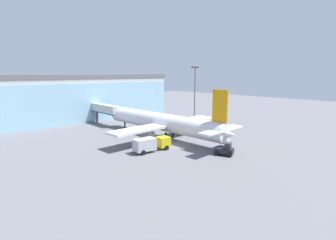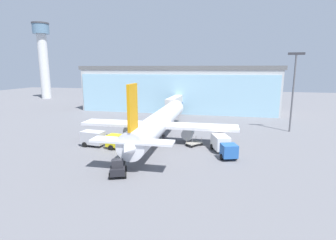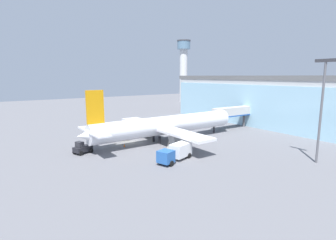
{
  "view_description": "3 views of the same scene",
  "coord_description": "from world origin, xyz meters",
  "px_view_note": "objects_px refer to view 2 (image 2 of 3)",
  "views": [
    {
      "loc": [
        -36.08,
        -37.04,
        14.39
      ],
      "look_at": [
        5.34,
        6.67,
        3.67
      ],
      "focal_mm": 28.0,
      "sensor_mm": 36.0,
      "label": 1
    },
    {
      "loc": [
        15.36,
        -40.6,
        13.48
      ],
      "look_at": [
        4.54,
        7.08,
        3.73
      ],
      "focal_mm": 28.0,
      "sensor_mm": 36.0,
      "label": 2
    },
    {
      "loc": [
        49.22,
        -24.24,
        14.0
      ],
      "look_at": [
        3.78,
        6.42,
        4.74
      ],
      "focal_mm": 28.0,
      "sensor_mm": 36.0,
      "label": 3
    }
  ],
  "objects_px": {
    "control_tower": "(43,55)",
    "baggage_cart": "(194,143)",
    "safety_cone_nose": "(140,153)",
    "safety_cone_wingtip": "(98,135)",
    "fuel_truck": "(223,145)",
    "apron_light_mast": "(294,85)",
    "airplane": "(160,122)",
    "pushback_tug": "(118,168)",
    "jet_bridge": "(175,102)",
    "catering_truck": "(100,139)"
  },
  "relations": [
    {
      "from": "apron_light_mast",
      "to": "safety_cone_nose",
      "type": "xyz_separation_m",
      "value": [
        -26.54,
        -21.87,
        -9.72
      ]
    },
    {
      "from": "airplane",
      "to": "baggage_cart",
      "type": "height_order",
      "value": "airplane"
    },
    {
      "from": "airplane",
      "to": "pushback_tug",
      "type": "bearing_deg",
      "value": 175.46
    },
    {
      "from": "safety_cone_wingtip",
      "to": "jet_bridge",
      "type": "bearing_deg",
      "value": 64.27
    },
    {
      "from": "control_tower",
      "to": "baggage_cart",
      "type": "height_order",
      "value": "control_tower"
    },
    {
      "from": "safety_cone_nose",
      "to": "safety_cone_wingtip",
      "type": "relative_size",
      "value": 1.0
    },
    {
      "from": "apron_light_mast",
      "to": "airplane",
      "type": "bearing_deg",
      "value": -153.53
    },
    {
      "from": "pushback_tug",
      "to": "catering_truck",
      "type": "bearing_deg",
      "value": 15.81
    },
    {
      "from": "control_tower",
      "to": "airplane",
      "type": "xyz_separation_m",
      "value": [
        67.38,
        -56.32,
        -15.61
      ]
    },
    {
      "from": "pushback_tug",
      "to": "baggage_cart",
      "type": "bearing_deg",
      "value": -48.24
    },
    {
      "from": "jet_bridge",
      "to": "safety_cone_wingtip",
      "type": "relative_size",
      "value": 23.13
    },
    {
      "from": "pushback_tug",
      "to": "safety_cone_nose",
      "type": "height_order",
      "value": "pushback_tug"
    },
    {
      "from": "catering_truck",
      "to": "fuel_truck",
      "type": "distance_m",
      "value": 20.93
    },
    {
      "from": "jet_bridge",
      "to": "catering_truck",
      "type": "relative_size",
      "value": 1.7
    },
    {
      "from": "apron_light_mast",
      "to": "fuel_truck",
      "type": "xyz_separation_m",
      "value": [
        -13.75,
        -18.31,
        -8.52
      ]
    },
    {
      "from": "jet_bridge",
      "to": "control_tower",
      "type": "xyz_separation_m",
      "value": [
        -65.68,
        33.53,
        14.72
      ]
    },
    {
      "from": "airplane",
      "to": "pushback_tug",
      "type": "xyz_separation_m",
      "value": [
        -0.96,
        -17.41,
        -2.52
      ]
    },
    {
      "from": "safety_cone_nose",
      "to": "pushback_tug",
      "type": "bearing_deg",
      "value": -90.27
    },
    {
      "from": "safety_cone_nose",
      "to": "fuel_truck",
      "type": "bearing_deg",
      "value": 15.53
    },
    {
      "from": "catering_truck",
      "to": "safety_cone_wingtip",
      "type": "relative_size",
      "value": 13.63
    },
    {
      "from": "baggage_cart",
      "to": "safety_cone_wingtip",
      "type": "distance_m",
      "value": 19.76
    },
    {
      "from": "control_tower",
      "to": "baggage_cart",
      "type": "distance_m",
      "value": 96.44
    },
    {
      "from": "fuel_truck",
      "to": "baggage_cart",
      "type": "xyz_separation_m",
      "value": [
        -5.01,
        3.2,
        -0.97
      ]
    },
    {
      "from": "pushback_tug",
      "to": "safety_cone_nose",
      "type": "xyz_separation_m",
      "value": [
        0.04,
        8.3,
        -0.7
      ]
    },
    {
      "from": "apron_light_mast",
      "to": "safety_cone_nose",
      "type": "relative_size",
      "value": 30.15
    },
    {
      "from": "pushback_tug",
      "to": "safety_cone_nose",
      "type": "distance_m",
      "value": 8.33
    },
    {
      "from": "pushback_tug",
      "to": "safety_cone_nose",
      "type": "relative_size",
      "value": 6.6
    },
    {
      "from": "catering_truck",
      "to": "baggage_cart",
      "type": "xyz_separation_m",
      "value": [
        15.9,
        4.18,
        -0.97
      ]
    },
    {
      "from": "catering_truck",
      "to": "baggage_cart",
      "type": "distance_m",
      "value": 16.47
    },
    {
      "from": "control_tower",
      "to": "pushback_tug",
      "type": "relative_size",
      "value": 8.95
    },
    {
      "from": "apron_light_mast",
      "to": "baggage_cart",
      "type": "distance_m",
      "value": 25.89
    },
    {
      "from": "apron_light_mast",
      "to": "catering_truck",
      "type": "height_order",
      "value": "apron_light_mast"
    },
    {
      "from": "airplane",
      "to": "safety_cone_nose",
      "type": "relative_size",
      "value": 69.15
    },
    {
      "from": "fuel_truck",
      "to": "airplane",
      "type": "bearing_deg",
      "value": -134.41
    },
    {
      "from": "baggage_cart",
      "to": "safety_cone_nose",
      "type": "xyz_separation_m",
      "value": [
        -7.78,
        -6.76,
        -0.23
      ]
    },
    {
      "from": "apron_light_mast",
      "to": "airplane",
      "type": "xyz_separation_m",
      "value": [
        -25.62,
        -12.76,
        -6.49
      ]
    },
    {
      "from": "catering_truck",
      "to": "apron_light_mast",
      "type": "bearing_deg",
      "value": 35.36
    },
    {
      "from": "apron_light_mast",
      "to": "fuel_truck",
      "type": "relative_size",
      "value": 2.18
    },
    {
      "from": "safety_cone_nose",
      "to": "safety_cone_wingtip",
      "type": "distance_m",
      "value": 14.84
    },
    {
      "from": "baggage_cart",
      "to": "pushback_tug",
      "type": "distance_m",
      "value": 16.97
    },
    {
      "from": "control_tower",
      "to": "apron_light_mast",
      "type": "xyz_separation_m",
      "value": [
        93.0,
        -43.56,
        -9.11
      ]
    },
    {
      "from": "apron_light_mast",
      "to": "safety_cone_wingtip",
      "type": "bearing_deg",
      "value": -161.36
    },
    {
      "from": "apron_light_mast",
      "to": "airplane",
      "type": "distance_m",
      "value": 29.35
    },
    {
      "from": "airplane",
      "to": "safety_cone_wingtip",
      "type": "height_order",
      "value": "airplane"
    },
    {
      "from": "catering_truck",
      "to": "pushback_tug",
      "type": "height_order",
      "value": "catering_truck"
    },
    {
      "from": "apron_light_mast",
      "to": "safety_cone_wingtip",
      "type": "height_order",
      "value": "apron_light_mast"
    },
    {
      "from": "control_tower",
      "to": "pushback_tug",
      "type": "bearing_deg",
      "value": -47.98
    },
    {
      "from": "catering_truck",
      "to": "safety_cone_nose",
      "type": "bearing_deg",
      "value": -11.38
    },
    {
      "from": "fuel_truck",
      "to": "safety_cone_wingtip",
      "type": "distance_m",
      "value": 25.26
    },
    {
      "from": "safety_cone_wingtip",
      "to": "fuel_truck",
      "type": "bearing_deg",
      "value": -12.27
    }
  ]
}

